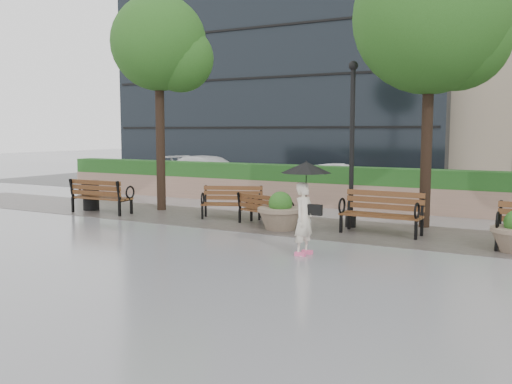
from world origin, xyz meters
The scene contains 16 objects.
ground centered at (0.00, 0.00, 0.00)m, with size 100.00×100.00×0.00m, color gray.
cobble_strip centered at (0.00, 3.00, 0.01)m, with size 28.00×3.20×0.01m, color #383330.
hedge_wall centered at (0.00, 7.00, 0.66)m, with size 24.00×0.80×1.35m.
asphalt_street centered at (0.00, 11.00, 0.00)m, with size 40.00×7.00×0.00m, color black.
bench_0 centered at (-6.29, 2.14, 0.31)m, with size 1.98×0.85×1.04m.
bench_1 centered at (-2.25, 3.20, 0.27)m, with size 1.84×1.29×0.92m.
bench_2 centered at (-0.87, 2.59, 0.25)m, with size 1.68×1.05×0.84m.
bench_3 centered at (2.25, 2.79, 0.31)m, with size 1.97×0.82×1.05m.
planter_left centered at (-0.19, 2.20, 0.39)m, with size 1.17×1.17×0.98m.
trash_bin centered at (-7.09, 2.50, 0.45)m, with size 0.54×0.54×0.90m, color black.
lamppost centered at (1.25, 3.43, 1.90)m, with size 0.28×0.28×4.29m.
tree_0 centered at (-5.01, 3.71, 5.08)m, with size 3.11×2.95×6.71m.
tree_1 centered at (3.08, 4.47, 5.26)m, with size 3.94×3.93×7.37m.
car_left centered at (-7.61, 10.11, 0.71)m, with size 1.99×4.90×1.42m, color white.
car_right centered at (-1.55, 9.97, 0.62)m, with size 1.31×3.76×1.24m, color white.
pedestrian centered at (1.56, -0.19, 1.15)m, with size 1.03×1.03×1.89m.
Camera 1 is at (6.25, -10.67, 2.52)m, focal length 40.00 mm.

